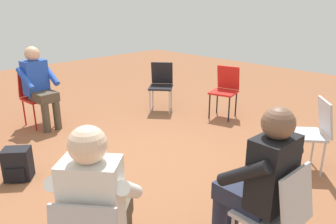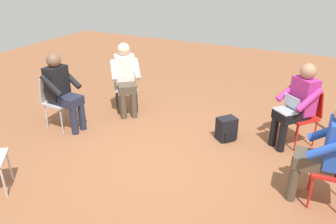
# 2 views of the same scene
# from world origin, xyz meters

# --- Properties ---
(ground_plane) EXTENTS (14.00, 14.00, 0.00)m
(ground_plane) POSITION_xyz_m (0.00, 0.00, 0.00)
(ground_plane) COLOR brown
(chair_northwest) EXTENTS (0.59, 0.58, 0.85)m
(chair_northwest) POSITION_xyz_m (-1.46, 1.66, 0.50)
(chair_northwest) COLOR red
(chair_northwest) RESTS_ON ground
(chair_south) EXTENTS (0.42, 0.45, 0.85)m
(chair_south) POSITION_xyz_m (-0.27, -1.98, 0.50)
(chair_south) COLOR #B7B7BC
(chair_south) RESTS_ON ground
(chair_southwest) EXTENTS (0.58, 0.58, 0.85)m
(chair_southwest) POSITION_xyz_m (-1.37, -1.38, 0.50)
(chair_southwest) COLOR #B7B7BC
(chair_southwest) RESTS_ON ground
(person_with_laptop) EXTENTS (0.64, 0.63, 1.24)m
(person_with_laptop) POSITION_xyz_m (-1.33, 1.55, 0.69)
(person_with_laptop) COLOR black
(person_with_laptop) RESTS_ON ground
(person_in_white) EXTENTS (0.63, 0.63, 1.24)m
(person_in_white) POSITION_xyz_m (-1.24, -1.27, 0.69)
(person_in_white) COLOR #4C4233
(person_in_white) RESTS_ON ground
(person_in_blue) EXTENTS (0.51, 0.54, 1.24)m
(person_in_blue) POSITION_xyz_m (-0.13, 1.99, 0.69)
(person_in_blue) COLOR #4C4233
(person_in_blue) RESTS_ON ground
(person_in_black) EXTENTS (0.51, 0.53, 1.24)m
(person_in_black) POSITION_xyz_m (-0.26, -1.82, 0.69)
(person_in_black) COLOR #23283D
(person_in_black) RESTS_ON ground
(backpack_near_laptop_user) EXTENTS (0.34, 0.33, 0.36)m
(backpack_near_laptop_user) POSITION_xyz_m (-1.05, 0.64, 0.16)
(backpack_near_laptop_user) COLOR black
(backpack_near_laptop_user) RESTS_ON ground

